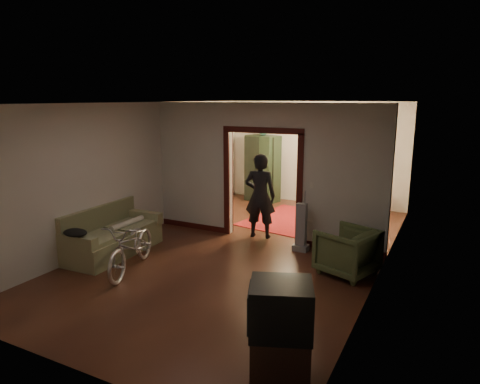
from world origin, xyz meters
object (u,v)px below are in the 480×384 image
Objects in this scene: sofa at (113,231)px; person at (260,196)px; locker at (263,168)px; bicycle at (132,246)px; armchair at (347,251)px; desk at (352,198)px.

person is at bearing 44.20° from sofa.
sofa is 1.04× the size of locker.
bicycle is 1.94× the size of armchair.
person is 1.78× the size of desk.
sofa is 5.26m from locker.
sofa is at bearing -80.39° from locker.
bicycle reaches higher than desk.
sofa is 0.99m from bicycle.
armchair is at bearing -62.95° from desk.
sofa is at bearing -56.12° from armchair.
armchair reaches higher than desk.
locker is (-3.38, 4.13, 0.54)m from armchair.
sofa is at bearing 134.63° from bicycle.
armchair is at bearing 140.32° from person.
sofa reaches higher than desk.
sofa is 1.09× the size of person.
person is 3.28m from locker.
bicycle is 3.61m from armchair.
bicycle is 0.94× the size of person.
sofa reaches higher than armchair.
locker is at bearing 79.38° from sofa.
bicycle is 5.67m from locker.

